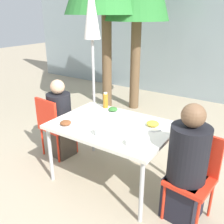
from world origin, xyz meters
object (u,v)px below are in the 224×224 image
(person_left, at_px, (60,121))
(drinking_cup, at_px, (99,131))
(chair_right, at_px, (194,171))
(bottle, at_px, (106,100))
(chair_left, at_px, (53,123))
(person_right, at_px, (187,168))
(closed_umbrella, at_px, (92,25))
(salad_bowl, at_px, (133,142))

(person_left, bearing_deg, drinking_cup, -17.09)
(chair_right, distance_m, bottle, 1.45)
(drinking_cup, bearing_deg, bottle, 119.68)
(chair_left, bearing_deg, drinking_cup, -12.16)
(person_right, height_order, drinking_cup, person_right)
(chair_right, distance_m, closed_umbrella, 2.61)
(chair_left, height_order, chair_right, same)
(person_left, bearing_deg, salad_bowl, -10.24)
(bottle, height_order, salad_bowl, bottle)
(chair_left, height_order, closed_umbrella, closed_umbrella)
(chair_right, height_order, salad_bowl, chair_right)
(salad_bowl, bearing_deg, chair_left, 167.82)
(chair_left, distance_m, salad_bowl, 1.46)
(chair_left, height_order, person_left, person_left)
(person_left, xyz_separation_m, bottle, (0.55, 0.31, 0.32))
(person_left, distance_m, drinking_cup, 1.07)
(chair_right, height_order, closed_umbrella, closed_umbrella)
(chair_right, xyz_separation_m, salad_bowl, (-0.55, -0.25, 0.26))
(person_right, bearing_deg, drinking_cup, 19.60)
(chair_right, xyz_separation_m, drinking_cup, (-0.94, -0.27, 0.28))
(chair_left, relative_size, chair_right, 1.00)
(closed_umbrella, relative_size, salad_bowl, 17.22)
(person_left, relative_size, closed_umbrella, 0.46)
(person_right, height_order, closed_umbrella, closed_umbrella)
(bottle, bearing_deg, closed_umbrella, 136.91)
(bottle, bearing_deg, person_left, -150.44)
(chair_left, xyz_separation_m, closed_umbrella, (-0.08, 1.03, 1.24))
(closed_umbrella, bearing_deg, bottle, -43.09)
(person_left, height_order, salad_bowl, person_left)
(person_left, bearing_deg, chair_right, 1.64)
(chair_left, xyz_separation_m, chair_right, (1.95, -0.05, 0.00))
(person_right, height_order, salad_bowl, person_right)
(chair_left, bearing_deg, chair_right, 3.95)
(person_left, relative_size, salad_bowl, 7.97)
(person_right, distance_m, closed_umbrella, 2.57)
(drinking_cup, bearing_deg, chair_right, 16.09)
(chair_left, xyz_separation_m, person_left, (0.06, 0.07, 0.01))
(person_right, distance_m, bottle, 1.41)
(chair_left, bearing_deg, salad_bowl, -6.74)
(chair_right, xyz_separation_m, person_right, (-0.06, -0.07, 0.05))
(chair_right, bearing_deg, closed_umbrella, -21.11)
(chair_right, height_order, bottle, bottle)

